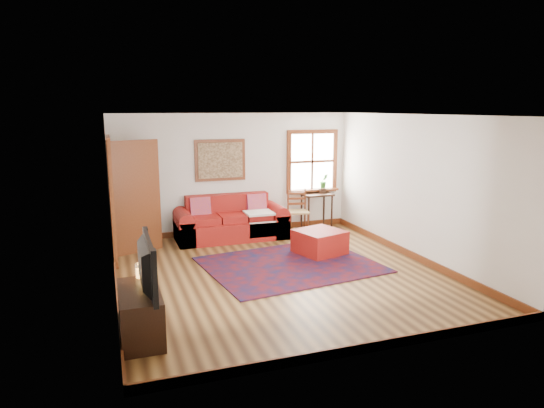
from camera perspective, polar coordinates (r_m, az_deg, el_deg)
name	(u,v)px	position (r m, az deg, el deg)	size (l,w,h in m)	color
ground	(279,273)	(7.86, 0.82, -8.11)	(5.50, 5.50, 0.00)	#442812
room_envelope	(279,171)	(7.49, 0.82, 3.94)	(5.04, 5.54, 2.52)	silver
window	(314,168)	(10.67, 4.93, 4.27)	(1.18, 0.20, 1.38)	white
doorway	(127,197)	(8.89, -16.70, 0.84)	(0.89, 1.08, 2.14)	black
framed_artwork	(220,160)	(9.99, -6.10, 5.14)	(1.05, 0.07, 0.85)	brown
persian_rug	(290,265)	(8.23, 2.16, -7.14)	(2.75, 2.20, 0.02)	#500B0E
red_leather_sofa	(231,224)	(9.85, -4.86, -2.39)	(2.21, 0.91, 0.86)	maroon
red_ottoman	(320,242)	(8.83, 5.62, -4.49)	(0.76, 0.76, 0.43)	maroon
side_table	(317,199)	(10.61, 5.28, 0.59)	(0.64, 0.48, 0.77)	black
ladder_back_chair	(298,210)	(10.23, 3.02, -0.65)	(0.50, 0.49, 0.92)	tan
media_cabinet	(140,314)	(5.91, -15.23, -12.34)	(0.46, 1.02, 0.56)	black
television	(140,266)	(5.64, -15.29, -7.01)	(1.09, 0.14, 0.63)	black
candle_hurricane	(140,271)	(6.18, -15.23, -7.63)	(0.12, 0.12, 0.18)	silver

